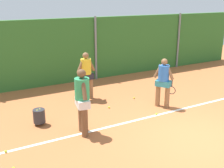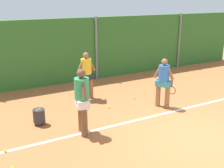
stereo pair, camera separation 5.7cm
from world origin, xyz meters
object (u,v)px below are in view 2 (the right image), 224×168
(tennis_ball_4, at_px, (156,114))
(tennis_ball_5, at_px, (13,168))
(player_foreground_near, at_px, (82,98))
(tennis_ball_2, at_px, (134,98))
(player_backcourt_far, at_px, (86,73))
(player_midcourt, at_px, (164,80))
(tennis_ball_3, at_px, (109,107))
(tennis_ball_0, at_px, (5,151))
(ball_hopper, at_px, (39,116))

(tennis_ball_4, height_order, tennis_ball_5, same)
(player_foreground_near, bearing_deg, tennis_ball_2, -49.78)
(player_backcourt_far, distance_m, tennis_ball_2, 2.06)
(player_foreground_near, xyz_separation_m, player_midcourt, (3.24, 0.52, -0.09))
(tennis_ball_2, bearing_deg, player_midcourt, -68.87)
(tennis_ball_3, bearing_deg, player_midcourt, -23.79)
(tennis_ball_4, bearing_deg, tennis_ball_0, -179.41)
(ball_hopper, relative_size, tennis_ball_3, 7.78)
(player_midcourt, distance_m, tennis_ball_2, 1.55)
(player_backcourt_far, relative_size, ball_hopper, 3.51)
(player_foreground_near, relative_size, ball_hopper, 3.69)
(ball_hopper, relative_size, tennis_ball_5, 7.78)
(tennis_ball_0, bearing_deg, player_midcourt, 5.78)
(player_foreground_near, height_order, player_backcourt_far, player_foreground_near)
(tennis_ball_0, relative_size, tennis_ball_5, 1.00)
(tennis_ball_2, distance_m, tennis_ball_5, 5.49)
(player_midcourt, bearing_deg, tennis_ball_4, -85.40)
(player_backcourt_far, height_order, tennis_ball_4, player_backcourt_far)
(player_midcourt, relative_size, tennis_ball_4, 26.39)
(ball_hopper, height_order, tennis_ball_4, ball_hopper)
(ball_hopper, xyz_separation_m, tennis_ball_4, (3.58, -1.12, -0.26))
(player_midcourt, relative_size, tennis_ball_5, 26.39)
(tennis_ball_2, bearing_deg, player_foreground_near, -149.29)
(player_foreground_near, distance_m, tennis_ball_0, 2.36)
(tennis_ball_0, bearing_deg, tennis_ball_4, 0.59)
(tennis_ball_4, xyz_separation_m, tennis_ball_5, (-4.70, -0.88, 0.00))
(player_foreground_near, bearing_deg, tennis_ball_5, 121.78)
(player_foreground_near, relative_size, tennis_ball_5, 28.72)
(ball_hopper, bearing_deg, tennis_ball_0, -134.85)
(tennis_ball_2, height_order, tennis_ball_5, same)
(player_midcourt, distance_m, tennis_ball_3, 2.11)
(player_foreground_near, distance_m, player_midcourt, 3.29)
(tennis_ball_2, relative_size, tennis_ball_4, 1.00)
(tennis_ball_0, relative_size, tennis_ball_2, 1.00)
(player_midcourt, bearing_deg, ball_hopper, -132.44)
(player_backcourt_far, distance_m, tennis_ball_4, 3.01)
(tennis_ball_0, bearing_deg, player_backcourt_far, 37.14)
(player_midcourt, relative_size, tennis_ball_3, 26.39)
(tennis_ball_2, bearing_deg, tennis_ball_0, -161.09)
(tennis_ball_0, bearing_deg, tennis_ball_2, 18.91)
(player_backcourt_far, relative_size, tennis_ball_0, 27.33)
(player_backcourt_far, relative_size, tennis_ball_5, 27.33)
(player_midcourt, height_order, ball_hopper, player_midcourt)
(tennis_ball_2, xyz_separation_m, tennis_ball_3, (-1.29, -0.38, 0.00))
(player_midcourt, height_order, tennis_ball_5, player_midcourt)
(tennis_ball_0, distance_m, tennis_ball_5, 0.83)
(tennis_ball_4, bearing_deg, tennis_ball_5, -169.43)
(player_midcourt, bearing_deg, player_foreground_near, -114.82)
(ball_hopper, distance_m, tennis_ball_2, 3.80)
(player_midcourt, distance_m, player_backcourt_far, 2.84)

